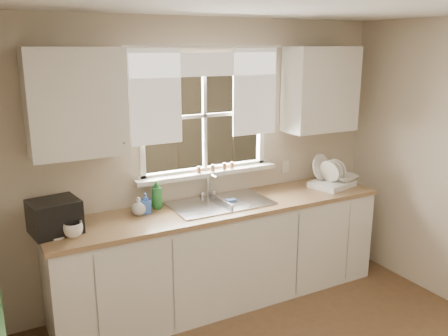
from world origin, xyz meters
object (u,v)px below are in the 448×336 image
cup (73,230)px  black_appliance (55,217)px  dish_rack (331,179)px  soap_bottle_a (157,194)px

cup → black_appliance: 0.19m
dish_rack → cup: size_ratio=3.42×
soap_bottle_a → dish_rack: bearing=17.1°
dish_rack → black_appliance: 2.60m
cup → black_appliance: (-0.10, 0.15, 0.07)m
soap_bottle_a → black_appliance: (-0.86, -0.16, -0.00)m
soap_bottle_a → black_appliance: bearing=-146.1°
cup → black_appliance: size_ratio=0.41×
cup → black_appliance: bearing=110.9°
black_appliance → soap_bottle_a: bearing=1.8°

